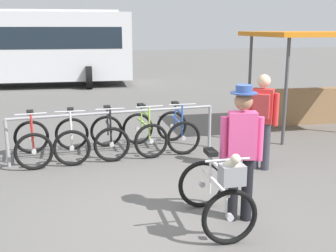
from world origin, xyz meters
TOP-DOWN VIEW (x-y plane):
  - ground_plane at (0.00, 0.00)m, footprint 80.00×80.00m
  - bike_rack_rail at (-0.18, 2.82)m, footprint 3.91×0.09m
  - racked_bike_red at (-1.68, 2.99)m, footprint 0.69×1.12m
  - racked_bike_white at (-0.98, 3.00)m, footprint 0.76×1.16m
  - racked_bike_black at (-0.28, 3.00)m, footprint 0.75×1.17m
  - racked_bike_lime at (0.42, 3.01)m, footprint 0.66×1.11m
  - racked_bike_blue at (1.12, 3.01)m, footprint 0.77×1.16m
  - featured_bicycle at (0.40, -0.45)m, footprint 0.76×1.23m
  - person_with_featured_bike at (0.76, -0.30)m, footprint 0.50×0.32m
  - pedestrian_with_backpack at (2.01, 1.31)m, footprint 0.47×0.46m
  - bus_distant at (-2.47, 13.68)m, footprint 10.25×4.28m
  - market_stall at (4.70, 3.63)m, footprint 3.31×2.59m

SIDE VIEW (x-z plane):
  - ground_plane at x=0.00m, z-range 0.00..0.00m
  - racked_bike_red at x=-1.68m, z-range -0.12..0.85m
  - racked_bike_black at x=-0.28m, z-range -0.12..0.86m
  - racked_bike_blue at x=1.12m, z-range -0.12..0.85m
  - racked_bike_white at x=-0.98m, z-range -0.12..0.86m
  - racked_bike_lime at x=0.42m, z-range -0.12..0.86m
  - featured_bicycle at x=0.40m, z-range -0.06..1.03m
  - bike_rack_rail at x=-0.18m, z-range 0.25..1.12m
  - pedestrian_with_backpack at x=2.01m, z-range 0.12..1.76m
  - person_with_featured_bike at x=0.76m, z-range 0.09..1.81m
  - market_stall at x=4.70m, z-range 0.24..2.54m
  - bus_distant at x=-2.47m, z-range 0.20..3.28m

